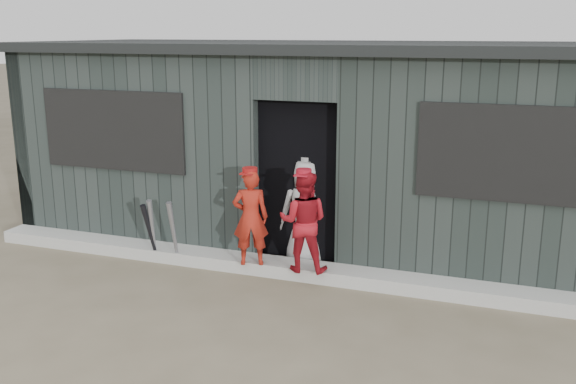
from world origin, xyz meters
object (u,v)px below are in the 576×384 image
at_px(player_red_left, 251,218).
at_px(dugout, 330,143).
at_px(player_red_right, 304,221).
at_px(player_grey_back, 306,212).
at_px(bat_mid, 174,233).
at_px(bat_right, 150,233).
at_px(bat_left, 153,231).

xyz_separation_m(player_red_left, dugout, (0.39, 1.87, 0.58)).
bearing_deg(player_red_right, dugout, -91.14).
height_order(player_grey_back, dugout, dugout).
xyz_separation_m(bat_mid, bat_right, (-0.31, -0.02, -0.03)).
xyz_separation_m(player_red_right, dugout, (-0.24, 1.85, 0.57)).
relative_size(player_red_right, dugout, 0.14).
height_order(bat_right, player_red_left, player_red_left).
height_order(bat_left, player_red_left, player_red_left).
xyz_separation_m(bat_right, player_grey_back, (1.79, 0.61, 0.27)).
relative_size(bat_right, player_grey_back, 0.59).
bearing_deg(bat_right, player_grey_back, 18.88).
xyz_separation_m(bat_left, player_red_right, (1.92, 0.03, 0.31)).
bearing_deg(player_grey_back, bat_mid, -1.66).
xyz_separation_m(bat_right, dugout, (1.71, 1.89, 0.90)).
xyz_separation_m(bat_mid, player_red_left, (1.00, 0.00, 0.29)).
distance_m(bat_left, player_grey_back, 1.88).
bearing_deg(player_red_right, bat_right, -7.14).
distance_m(player_red_left, player_grey_back, 0.76).
distance_m(bat_left, bat_mid, 0.29).
height_order(bat_mid, player_red_left, player_red_left).
bearing_deg(player_red_right, bat_left, -7.59).
height_order(bat_mid, player_grey_back, player_grey_back).
xyz_separation_m(bat_right, player_red_left, (1.31, 0.02, 0.32)).
relative_size(bat_mid, player_grey_back, 0.63).
distance_m(player_red_left, dugout, 2.00).
bearing_deg(bat_right, dugout, 47.99).
relative_size(bat_left, player_red_left, 0.74).
distance_m(bat_mid, bat_right, 0.31).
bearing_deg(player_red_left, player_red_right, 159.65).
xyz_separation_m(bat_left, bat_mid, (0.29, 0.00, 0.00)).
height_order(bat_right, player_grey_back, player_grey_back).
bearing_deg(bat_left, dugout, 48.16).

